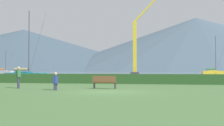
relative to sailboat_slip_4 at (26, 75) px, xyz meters
name	(u,v)px	position (x,y,z in m)	size (l,w,h in m)	color
ground_plane	(108,92)	(17.05, -22.25, -0.60)	(1000.00, 1000.00, 0.00)	#517A42
harbor_water	(161,72)	(17.05, 114.75, -0.59)	(320.00, 246.00, 0.00)	gray
hedge_line	(130,79)	(17.05, -11.25, -0.11)	(80.00, 1.20, 0.98)	#284C23
sailboat_slip_4	(26,75)	(0.00, 0.00, 0.00)	(7.11, 2.68, 10.24)	#19707A
sailboat_slip_6	(214,72)	(34.42, 51.29, 0.06)	(7.66, 2.32, 11.53)	gold
sailboat_slip_7	(5,72)	(-36.81, 55.41, 0.03)	(7.70, 2.87, 8.29)	#9E9EA3
park_bench_near_path	(104,82)	(16.14, -19.33, -0.06)	(1.77, 0.50, 0.95)	brown
person_seated_viewer	(55,80)	(13.21, -21.57, 0.09)	(0.36, 0.56, 1.25)	#2D3347
person_standing_walker	(19,75)	(9.68, -20.12, 0.38)	(0.36, 0.55, 1.65)	#2D3347
dock_crane	(136,50)	(13.00, 32.44, 5.85)	(7.97, 2.00, 20.67)	#333338
distant_hill_west_ridge	(195,52)	(53.87, 337.42, 23.31)	(249.03, 249.03, 47.82)	#425666
distant_hill_central_peak	(24,50)	(-145.05, 276.49, 23.62)	(325.39, 325.39, 48.43)	#425666
distant_hill_east_ridge	(196,44)	(51.67, 292.22, 28.71)	(325.93, 325.93, 58.62)	#4C6070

